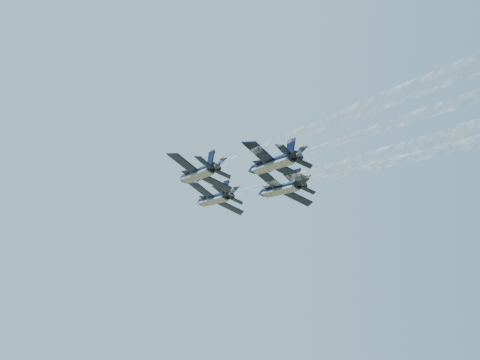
{
  "coord_description": "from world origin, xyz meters",
  "views": [
    {
      "loc": [
        -6.73,
        -98.09,
        60.04
      ],
      "look_at": [
        3.96,
        4.73,
        95.42
      ],
      "focal_mm": 40.0,
      "sensor_mm": 36.0,
      "label": 1
    }
  ],
  "objects": [
    {
      "name": "jet_slot",
      "position": [
        8.56,
        -7.92,
        94.38
      ],
      "size": [
        12.79,
        18.66,
        6.24
      ],
      "rotation": [
        0.0,
        0.42,
        0.4
      ],
      "color": "black"
    },
    {
      "name": "jet_left",
      "position": [
        -4.86,
        -0.99,
        94.38
      ],
      "size": [
        12.79,
        18.66,
        6.24
      ],
      "rotation": [
        0.0,
        0.42,
        0.4
      ],
      "color": "black"
    },
    {
      "name": "jet_right",
      "position": [
        12.62,
        6.82,
        94.38
      ],
      "size": [
        12.79,
        18.66,
        6.24
      ],
      "rotation": [
        0.0,
        0.42,
        0.4
      ],
      "color": "black"
    },
    {
      "name": "jet_lead",
      "position": [
        -0.86,
        15.46,
        94.38
      ],
      "size": [
        12.79,
        18.66,
        6.24
      ],
      "rotation": [
        0.0,
        0.42,
        0.4
      ],
      "color": "black"
    }
  ]
}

